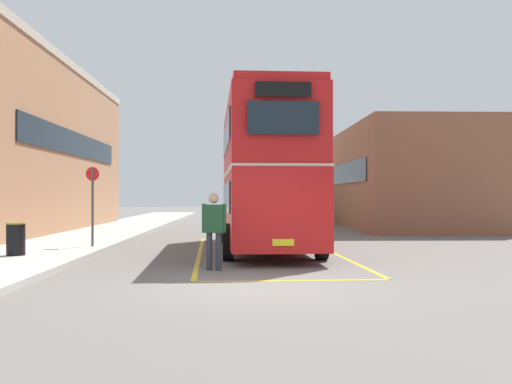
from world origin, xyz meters
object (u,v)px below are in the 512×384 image
(single_deck_bus, at_px, (278,197))
(pedestrian_boarding, at_px, (214,225))
(double_decker_bus, at_px, (265,172))
(bus_stop_sign, at_px, (93,198))
(litter_bin, at_px, (16,239))

(single_deck_bus, xyz_separation_m, pedestrian_boarding, (-3.13, -24.00, -0.58))
(double_decker_bus, height_order, bus_stop_sign, double_decker_bus)
(single_deck_bus, distance_m, pedestrian_boarding, 24.21)
(single_deck_bus, distance_m, litter_bin, 23.38)
(double_decker_bus, height_order, pedestrian_boarding, double_decker_bus)
(single_deck_bus, xyz_separation_m, litter_bin, (-8.53, -21.74, -1.06))
(double_decker_bus, xyz_separation_m, single_deck_bus, (1.70, 18.86, -0.87))
(double_decker_bus, bearing_deg, litter_bin, -157.14)
(pedestrian_boarding, bearing_deg, single_deck_bus, 82.58)
(single_deck_bus, bearing_deg, litter_bin, -111.42)
(double_decker_bus, distance_m, single_deck_bus, 18.96)
(single_deck_bus, relative_size, litter_bin, 9.68)
(double_decker_bus, bearing_deg, pedestrian_boarding, -105.55)
(double_decker_bus, distance_m, pedestrian_boarding, 5.53)
(single_deck_bus, relative_size, pedestrian_boarding, 4.71)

